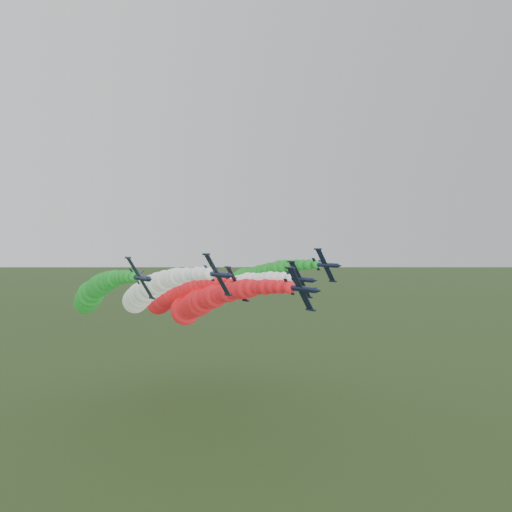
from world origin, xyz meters
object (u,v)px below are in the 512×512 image
object	(u,v)px
jet_inner_right	(214,294)
jet_outer_right	(239,282)
jet_inner_left	(147,292)
jet_trail	(171,296)
jet_outer_left	(94,293)
jet_lead	(203,302)

from	to	relation	value
jet_inner_right	jet_outer_right	world-z (taller)	jet_outer_right
jet_inner_left	jet_trail	size ratio (longest dim) A/B	1.00
jet_outer_left	jet_trail	bearing A→B (deg)	16.67
jet_lead	jet_outer_left	world-z (taller)	jet_outer_left
jet_inner_left	jet_outer_left	distance (m)	13.06
jet_lead	jet_outer_left	bearing A→B (deg)	141.73
jet_lead	jet_inner_right	xyz separation A→B (m)	(9.82, 12.76, 0.49)
jet_outer_right	jet_trail	xyz separation A→B (m)	(-19.41, 5.27, -3.53)
jet_inner_left	jet_trail	bearing A→B (deg)	47.95
jet_inner_left	jet_inner_right	xyz separation A→B (m)	(19.78, 2.19, -1.78)
jet_outer_left	jet_trail	size ratio (longest dim) A/B	1.00
jet_outer_right	jet_inner_left	bearing A→B (deg)	-165.61
jet_inner_right	jet_trail	distance (m)	13.62
jet_trail	jet_outer_left	bearing A→B (deg)	-163.33
jet_outer_right	jet_trail	distance (m)	20.42
jet_lead	jet_inner_left	bearing A→B (deg)	133.30
jet_inner_right	jet_outer_right	distance (m)	13.27
jet_outer_right	jet_lead	bearing A→B (deg)	-139.06
jet_lead	jet_trail	distance (m)	24.00
jet_outer_left	jet_inner_left	bearing A→B (deg)	-28.88
jet_inner_right	jet_outer_right	xyz separation A→B (m)	(11.66, 5.87, 2.37)
jet_outer_left	jet_outer_right	xyz separation A→B (m)	(42.87, 1.76, 0.89)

